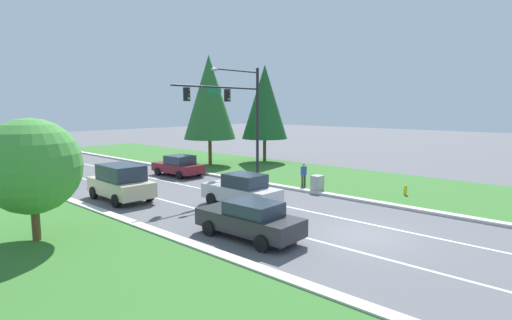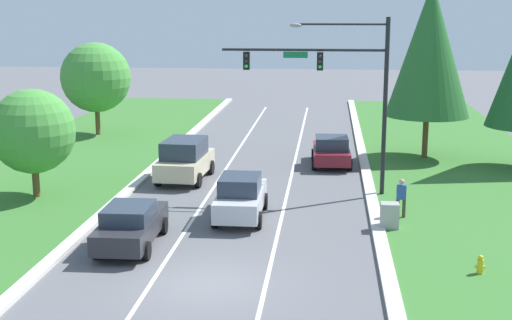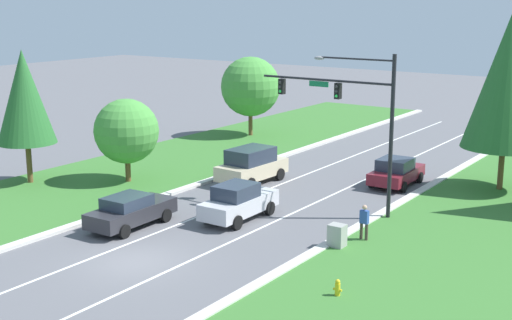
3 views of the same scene
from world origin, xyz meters
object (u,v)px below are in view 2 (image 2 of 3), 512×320
(utility_cabinet, at_px, (389,216))
(oak_far_left_tree, at_px, (96,77))
(pedestrian, at_px, (401,197))
(traffic_signal_mast, at_px, (339,79))
(charcoal_sedan, at_px, (131,225))
(conifer_near_right_tree, at_px, (430,49))
(silver_sedan, at_px, (241,197))
(champagne_suv, at_px, (185,159))
(burgundy_sedan, at_px, (331,151))
(fire_hydrant, at_px, (480,266))
(oak_near_left_tree, at_px, (33,131))

(utility_cabinet, relative_size, oak_far_left_tree, 0.17)
(pedestrian, xyz_separation_m, oak_far_left_tree, (-18.51, 17.66, 2.99))
(traffic_signal_mast, distance_m, charcoal_sedan, 11.94)
(traffic_signal_mast, distance_m, conifer_near_right_tree, 9.99)
(silver_sedan, distance_m, champagne_suv, 7.24)
(silver_sedan, relative_size, pedestrian, 2.71)
(silver_sedan, height_order, champagne_suv, champagne_suv)
(traffic_signal_mast, relative_size, burgundy_sedan, 1.86)
(burgundy_sedan, height_order, pedestrian, pedestrian)
(fire_hydrant, bearing_deg, utility_cabinet, 118.39)
(utility_cabinet, height_order, pedestrian, pedestrian)
(traffic_signal_mast, relative_size, fire_hydrant, 11.55)
(traffic_signal_mast, xyz_separation_m, pedestrian, (2.59, -3.71, -4.43))
(silver_sedan, xyz_separation_m, oak_near_left_tree, (-9.61, 2.18, 2.18))
(silver_sedan, bearing_deg, pedestrian, 4.45)
(champagne_suv, height_order, conifer_near_right_tree, conifer_near_right_tree)
(charcoal_sedan, xyz_separation_m, champagne_suv, (-0.07, 10.15, 0.26))
(burgundy_sedan, distance_m, pedestrian, 10.36)
(traffic_signal_mast, distance_m, oak_far_left_tree, 21.22)
(charcoal_sedan, bearing_deg, utility_cabinet, 15.95)
(charcoal_sedan, relative_size, champagne_suv, 1.00)
(burgundy_sedan, distance_m, utility_cabinet, 11.66)
(traffic_signal_mast, height_order, oak_far_left_tree, traffic_signal_mast)
(traffic_signal_mast, xyz_separation_m, fire_hydrant, (4.54, -9.85, -5.02))
(silver_sedan, xyz_separation_m, pedestrian, (6.53, 0.56, 0.03))
(oak_far_left_tree, bearing_deg, fire_hydrant, -49.31)
(fire_hydrant, bearing_deg, champagne_suv, 135.47)
(charcoal_sedan, height_order, champagne_suv, champagne_suv)
(burgundy_sedan, distance_m, fire_hydrant, 16.81)
(utility_cabinet, distance_m, oak_near_left_tree, 16.07)
(fire_hydrant, distance_m, oak_near_left_tree, 19.87)
(fire_hydrant, relative_size, conifer_near_right_tree, 0.07)
(silver_sedan, bearing_deg, champagne_suv, 119.24)
(traffic_signal_mast, xyz_separation_m, oak_near_left_tree, (-13.55, -2.09, -2.28))
(charcoal_sedan, xyz_separation_m, conifer_near_right_tree, (12.55, 16.68, 5.42))
(traffic_signal_mast, xyz_separation_m, charcoal_sedan, (-7.46, -8.13, -4.56))
(champagne_suv, xyz_separation_m, conifer_near_right_tree, (12.61, 6.53, 5.16))
(silver_sedan, bearing_deg, oak_far_left_tree, 122.89)
(oak_near_left_tree, xyz_separation_m, oak_far_left_tree, (-2.38, 16.05, 0.84))
(oak_near_left_tree, bearing_deg, burgundy_sedan, 32.09)
(burgundy_sedan, relative_size, champagne_suv, 0.92)
(charcoal_sedan, height_order, oak_near_left_tree, oak_near_left_tree)
(traffic_signal_mast, height_order, burgundy_sedan, traffic_signal_mast)
(burgundy_sedan, relative_size, oak_near_left_tree, 0.87)
(burgundy_sedan, height_order, oak_near_left_tree, oak_near_left_tree)
(traffic_signal_mast, height_order, conifer_near_right_tree, conifer_near_right_tree)
(utility_cabinet, relative_size, pedestrian, 0.63)
(silver_sedan, height_order, fire_hydrant, silver_sedan)
(fire_hydrant, bearing_deg, oak_near_left_tree, 156.79)
(silver_sedan, relative_size, fire_hydrant, 6.55)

